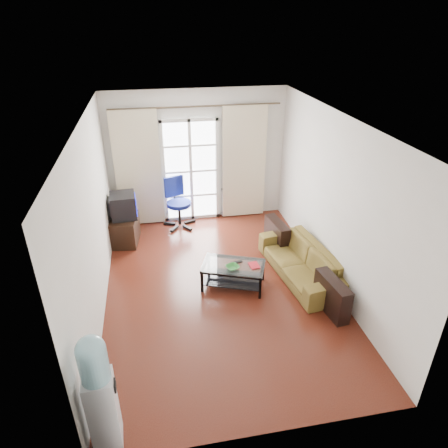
# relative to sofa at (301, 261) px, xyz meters

# --- Properties ---
(floor) EXTENTS (5.20, 5.20, 0.00)m
(floor) POSITION_rel_sofa_xyz_m (-1.39, -0.09, -0.28)
(floor) COLOR #592215
(floor) RESTS_ON ground
(ceiling) EXTENTS (5.20, 5.20, 0.00)m
(ceiling) POSITION_rel_sofa_xyz_m (-1.39, -0.09, 2.42)
(ceiling) COLOR white
(ceiling) RESTS_ON wall_back
(wall_back) EXTENTS (3.60, 0.02, 2.70)m
(wall_back) POSITION_rel_sofa_xyz_m (-1.39, 2.51, 1.07)
(wall_back) COLOR silver
(wall_back) RESTS_ON floor
(wall_front) EXTENTS (3.60, 0.02, 2.70)m
(wall_front) POSITION_rel_sofa_xyz_m (-1.39, -2.69, 1.07)
(wall_front) COLOR silver
(wall_front) RESTS_ON floor
(wall_left) EXTENTS (0.02, 5.20, 2.70)m
(wall_left) POSITION_rel_sofa_xyz_m (-3.19, -0.09, 1.07)
(wall_left) COLOR silver
(wall_left) RESTS_ON floor
(wall_right) EXTENTS (0.02, 5.20, 2.70)m
(wall_right) POSITION_rel_sofa_xyz_m (0.41, -0.09, 1.07)
(wall_right) COLOR silver
(wall_right) RESTS_ON floor
(french_door) EXTENTS (1.16, 0.06, 2.15)m
(french_door) POSITION_rel_sofa_xyz_m (-1.54, 2.45, 0.80)
(french_door) COLOR white
(french_door) RESTS_ON wall_back
(curtain_rod) EXTENTS (3.30, 0.04, 0.04)m
(curtain_rod) POSITION_rel_sofa_xyz_m (-1.39, 2.41, 2.10)
(curtain_rod) COLOR #4C3F2D
(curtain_rod) RESTS_ON wall_back
(curtain_left) EXTENTS (0.90, 0.07, 2.35)m
(curtain_left) POSITION_rel_sofa_xyz_m (-2.59, 2.39, 0.92)
(curtain_left) COLOR beige
(curtain_left) RESTS_ON curtain_rod
(curtain_right) EXTENTS (0.90, 0.07, 2.35)m
(curtain_right) POSITION_rel_sofa_xyz_m (-0.44, 2.39, 0.92)
(curtain_right) COLOR beige
(curtain_right) RESTS_ON curtain_rod
(radiator) EXTENTS (0.64, 0.12, 0.64)m
(radiator) POSITION_rel_sofa_xyz_m (-0.59, 2.41, 0.05)
(radiator) COLOR gray
(radiator) RESTS_ON floor
(sofa) EXTENTS (2.09, 1.24, 0.55)m
(sofa) POSITION_rel_sofa_xyz_m (0.00, 0.00, 0.00)
(sofa) COLOR brown
(sofa) RESTS_ON floor
(coffee_table) EXTENTS (1.12, 0.87, 0.40)m
(coffee_table) POSITION_rel_sofa_xyz_m (-1.17, -0.08, -0.02)
(coffee_table) COLOR silver
(coffee_table) RESTS_ON floor
(bowl) EXTENTS (0.35, 0.35, 0.05)m
(bowl) POSITION_rel_sofa_xyz_m (-1.21, -0.17, 0.15)
(bowl) COLOR #37822F
(bowl) RESTS_ON coffee_table
(book) EXTENTS (0.18, 0.22, 0.02)m
(book) POSITION_rel_sofa_xyz_m (-0.93, -0.17, 0.13)
(book) COLOR #A43014
(book) RESTS_ON coffee_table
(remote) EXTENTS (0.18, 0.08, 0.02)m
(remote) POSITION_rel_sofa_xyz_m (-1.11, -0.02, 0.13)
(remote) COLOR black
(remote) RESTS_ON coffee_table
(tv_stand) EXTENTS (0.56, 0.76, 0.52)m
(tv_stand) POSITION_rel_sofa_xyz_m (-2.93, 1.70, -0.02)
(tv_stand) COLOR black
(tv_stand) RESTS_ON floor
(crt_tv) EXTENTS (0.53, 0.53, 0.46)m
(crt_tv) POSITION_rel_sofa_xyz_m (-2.93, 1.75, 0.47)
(crt_tv) COLOR black
(crt_tv) RESTS_ON tv_stand
(task_chair) EXTENTS (0.87, 0.87, 1.02)m
(task_chair) POSITION_rel_sofa_xyz_m (-1.85, 2.19, 0.02)
(task_chair) COLOR black
(task_chair) RESTS_ON floor
(water_cooler) EXTENTS (0.32, 0.30, 1.41)m
(water_cooler) POSITION_rel_sofa_xyz_m (-2.99, -2.44, 0.46)
(water_cooler) COLOR silver
(water_cooler) RESTS_ON floor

